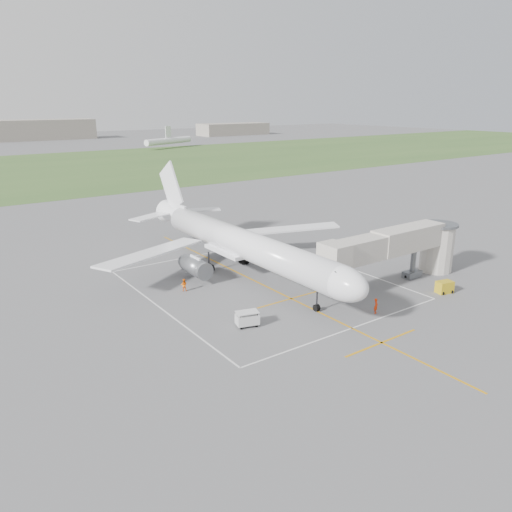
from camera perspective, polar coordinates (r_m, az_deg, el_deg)
ground at (r=67.57m, az=-1.33°, el=-2.29°), size 700.00×700.00×0.00m
grass_strip at (r=187.61m, az=-24.48°, el=8.82°), size 700.00×120.00×0.02m
apron_markings at (r=63.13m, az=1.63°, el=-3.72°), size 28.20×60.00×0.01m
airliner at (r=66.83m, az=-1.72°, el=1.44°), size 38.93×46.75×13.52m
jet_bridge at (r=67.05m, az=16.52°, el=1.09°), size 23.40×5.00×7.20m
gpu_unit at (r=65.74m, az=20.75°, el=-3.34°), size 2.22×1.77×1.48m
baggage_cart at (r=52.59m, az=-1.01°, el=-7.19°), size 2.64×2.01×1.63m
ramp_worker_nose at (r=57.22m, az=13.55°, el=-5.56°), size 0.77×0.70×1.76m
ramp_worker_wing at (r=62.68m, az=-8.24°, el=-3.29°), size 0.98×0.95×1.59m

